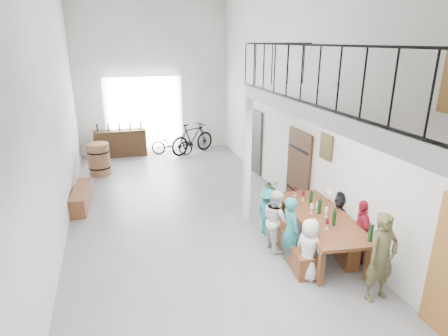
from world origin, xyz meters
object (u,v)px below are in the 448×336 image
object	(u,v)px
bicycle_near	(172,144)
side_bench	(82,197)
host_standing	(382,257)
tasting_table	(321,219)
bench_inner	(290,243)
oak_barrel	(99,159)
serving_counter	(121,143)

from	to	relation	value
bicycle_near	side_bench	bearing A→B (deg)	162.52
side_bench	host_standing	xyz separation A→B (m)	(4.84, -5.27, 0.53)
tasting_table	side_bench	world-z (taller)	tasting_table
bench_inner	oak_barrel	xyz separation A→B (m)	(-3.66, 5.97, 0.28)
bench_inner	serving_counter	distance (m)	8.38
oak_barrel	serving_counter	distance (m)	2.02
host_standing	bicycle_near	distance (m)	9.30
tasting_table	oak_barrel	world-z (taller)	oak_barrel
tasting_table	bench_inner	size ratio (longest dim) A/B	1.38
tasting_table	oak_barrel	distance (m)	7.41
tasting_table	side_bench	distance (m)	6.00
serving_counter	tasting_table	bearing A→B (deg)	-64.53
tasting_table	bench_inner	world-z (taller)	tasting_table
host_standing	bench_inner	bearing A→B (deg)	108.84
side_bench	serving_counter	xyz separation A→B (m)	(1.16, 4.23, 0.24)
serving_counter	bicycle_near	world-z (taller)	serving_counter
serving_counter	host_standing	size ratio (longest dim) A/B	1.19
tasting_table	serving_counter	distance (m)	8.68
side_bench	oak_barrel	world-z (taller)	oak_barrel
tasting_table	side_bench	size ratio (longest dim) A/B	1.57
bench_inner	bicycle_near	size ratio (longest dim) A/B	1.26
host_standing	tasting_table	bearing A→B (deg)	89.33
side_bench	bicycle_near	size ratio (longest dim) A/B	1.11
bench_inner	serving_counter	world-z (taller)	serving_counter
serving_counter	host_standing	world-z (taller)	host_standing
bench_inner	oak_barrel	distance (m)	7.01
side_bench	serving_counter	world-z (taller)	serving_counter
serving_counter	host_standing	distance (m)	10.19
bench_inner	oak_barrel	bearing A→B (deg)	129.15
oak_barrel	bench_inner	bearing A→B (deg)	-58.49
tasting_table	oak_barrel	bearing A→B (deg)	133.22
serving_counter	host_standing	bearing A→B (deg)	-67.41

